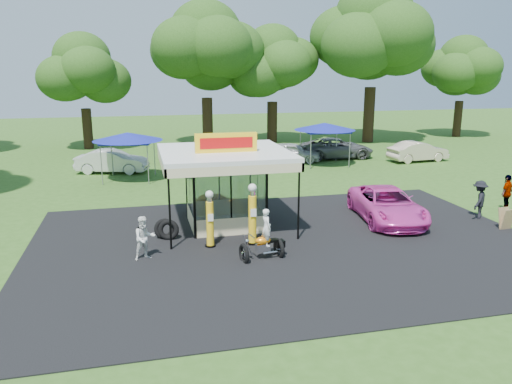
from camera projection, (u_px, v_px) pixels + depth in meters
ground at (305, 263)px, 17.85m from camera, size 120.00×120.00×0.00m
asphalt_apron at (288, 244)px, 19.73m from camera, size 20.00×14.00×0.04m
gas_station_kiosk at (225, 187)px, 21.69m from camera, size 5.40×5.40×4.18m
gas_pump_left at (210, 220)px, 19.19m from camera, size 0.42×0.42×2.28m
gas_pump_right at (252, 216)px, 19.46m from camera, size 0.46×0.46×2.47m
motorcycle at (265, 239)px, 18.07m from camera, size 1.72×1.03×1.97m
spare_tires at (167, 229)px, 20.25m from camera, size 1.05×0.72×0.87m
a_frame_sign at (506, 219)px, 21.44m from camera, size 0.55×0.51×0.96m
kiosk_car at (217, 203)px, 24.08m from camera, size 2.82×1.13×0.96m
pink_sedan at (387, 205)px, 22.69m from camera, size 3.23×5.67×1.49m
spectator_west at (144, 238)px, 18.01m from camera, size 0.94×0.82×1.63m
spectator_east_a at (479, 200)px, 22.88m from camera, size 1.33×1.29×1.82m
spectator_east_b at (507, 193)px, 24.21m from camera, size 1.14×0.90×1.81m
bg_car_a at (112, 161)px, 33.17m from camera, size 4.95×2.75×1.55m
bg_car_b at (198, 153)px, 36.77m from camera, size 5.09×3.11×1.38m
bg_car_c at (292, 152)px, 37.10m from camera, size 4.56×3.13×1.44m
bg_car_d at (336, 148)px, 38.53m from camera, size 5.67×2.65×1.57m
bg_car_e at (418, 151)px, 37.26m from camera, size 4.67×2.03×1.50m
tent_west at (128, 137)px, 30.64m from camera, size 4.24×4.24×2.96m
tent_east at (325, 127)px, 35.44m from camera, size 4.33×4.33×3.03m
oak_far_b at (83, 77)px, 41.88m from camera, size 8.01×8.01×9.55m
oak_far_c at (206, 57)px, 42.49m from camera, size 10.31×10.31×12.15m
oak_far_d at (273, 70)px, 45.55m from camera, size 8.79×8.79×10.46m
oak_far_e at (373, 43)px, 45.15m from camera, size 11.89×11.89×14.15m
oak_far_f at (462, 74)px, 49.51m from camera, size 8.11×8.11×9.77m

